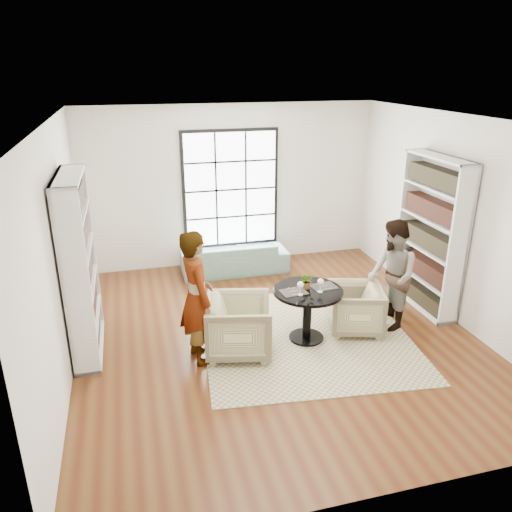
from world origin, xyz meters
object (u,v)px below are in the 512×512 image
object	(u,v)px
pedestal_table	(308,304)
wine_glass_right	(321,282)
armchair_right	(355,309)
flower_centerpiece	(307,280)
armchair_left	(239,326)
wine_glass_left	(300,285)
sofa	(234,257)
person_left	(196,297)
person_right	(392,275)

from	to	relation	value
pedestal_table	wine_glass_right	distance (m)	0.39
armchair_right	flower_centerpiece	bearing A→B (deg)	-73.42
armchair_left	wine_glass_right	bearing A→B (deg)	-77.46
wine_glass_left	flower_centerpiece	bearing A→B (deg)	48.62
sofa	pedestal_table	bearing A→B (deg)	100.40
person_left	wine_glass_left	size ratio (longest dim) A/B	9.10
sofa	armchair_left	bearing A→B (deg)	79.85
wine_glass_left	wine_glass_right	world-z (taller)	wine_glass_right
armchair_right	person_left	bearing A→B (deg)	-69.86
pedestal_table	armchair_left	bearing A→B (deg)	-174.61
wine_glass_right	flower_centerpiece	distance (m)	0.21
pedestal_table	wine_glass_left	bearing A→B (deg)	-142.82
armchair_left	wine_glass_left	world-z (taller)	wine_glass_left
armchair_left	flower_centerpiece	xyz separation A→B (m)	(0.99, 0.15, 0.49)
sofa	person_left	bearing A→B (deg)	69.42
pedestal_table	person_right	distance (m)	1.33
person_left	sofa	bearing A→B (deg)	-31.80
armchair_left	pedestal_table	bearing A→B (deg)	-71.62
person_right	flower_centerpiece	distance (m)	1.30
armchair_left	wine_glass_left	distance (m)	0.98
armchair_right	person_right	distance (m)	0.72
pedestal_table	sofa	xyz separation A→B (m)	(-0.45, 2.68, -0.27)
pedestal_table	sofa	world-z (taller)	pedestal_table
pedestal_table	person_right	bearing A→B (deg)	2.86
armchair_left	person_right	bearing A→B (deg)	-73.05
wine_glass_left	armchair_left	bearing A→B (deg)	178.17
armchair_right	person_right	world-z (taller)	person_right
person_left	wine_glass_left	xyz separation A→B (m)	(1.38, -0.03, 0.02)
wine_glass_right	flower_centerpiece	size ratio (longest dim) A/B	0.86
armchair_right	person_left	distance (m)	2.36
sofa	person_left	size ratio (longest dim) A/B	1.10
armchair_left	person_right	distance (m)	2.34
wine_glass_left	flower_centerpiece	size ratio (longest dim) A/B	0.84
flower_centerpiece	armchair_left	bearing A→B (deg)	-171.19
person_left	flower_centerpiece	xyz separation A→B (m)	(1.54, 0.15, -0.01)
wine_glass_right	wine_glass_left	bearing A→B (deg)	-176.52
pedestal_table	person_left	bearing A→B (deg)	-176.53
person_left	person_right	size ratio (longest dim) A/B	1.09
pedestal_table	armchair_right	distance (m)	0.78
person_right	flower_centerpiece	size ratio (longest dim) A/B	7.04
pedestal_table	sofa	size ratio (longest dim) A/B	0.49
armchair_left	wine_glass_right	distance (m)	1.23
pedestal_table	armchair_left	distance (m)	1.01
armchair_right	wine_glass_right	world-z (taller)	wine_glass_right
flower_centerpiece	armchair_right	bearing A→B (deg)	0.39
sofa	wine_glass_left	size ratio (longest dim) A/B	10.01
armchair_left	person_right	size ratio (longest dim) A/B	0.53
person_left	pedestal_table	bearing A→B (deg)	-96.82
flower_centerpiece	sofa	bearing A→B (deg)	99.69
person_left	flower_centerpiece	bearing A→B (deg)	-94.60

